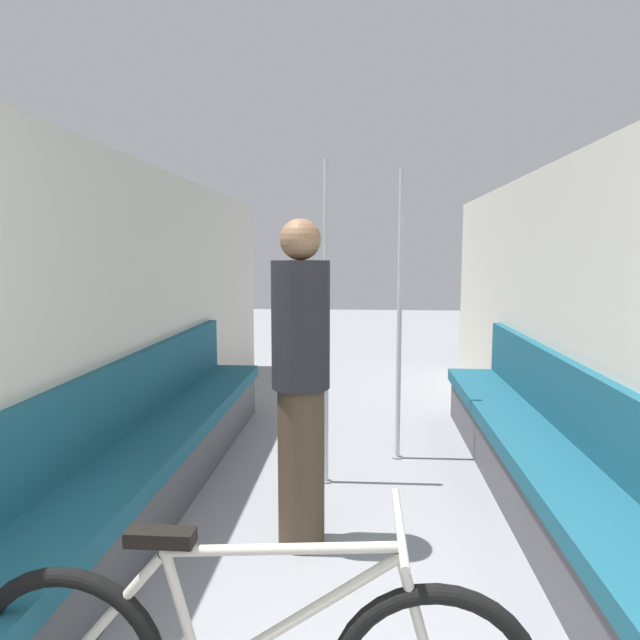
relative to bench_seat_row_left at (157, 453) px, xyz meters
name	(u,v)px	position (x,y,z in m)	size (l,w,h in m)	color
wall_left	(104,332)	(-0.26, -0.10, 0.78)	(0.10, 8.70, 2.16)	beige
wall_right	(601,337)	(2.61, -0.10, 0.78)	(0.10, 8.70, 2.16)	beige
bench_seat_row_left	(157,453)	(0.00, 0.00, 0.00)	(0.47, 4.05, 0.90)	#4C4C51
bench_seat_row_right	(542,464)	(2.35, 0.00, 0.00)	(0.47, 4.05, 0.90)	#4C4C51
grab_pole_near	(399,322)	(1.55, 0.85, 0.75)	(0.08, 0.08, 2.14)	gray
grab_pole_far	(326,330)	(1.04, 0.35, 0.75)	(0.08, 0.08, 2.14)	gray
passenger_standing	(301,381)	(0.96, -0.49, 0.59)	(0.30, 0.30, 1.72)	#473828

